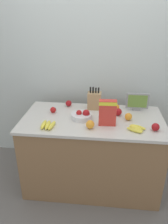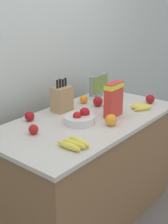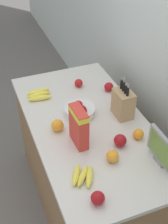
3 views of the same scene
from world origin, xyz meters
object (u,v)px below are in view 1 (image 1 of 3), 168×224
Objects in this scene: apple_by_knife_block at (118,112)px; fruit_bowl at (82,116)px; cereal_box at (108,112)px; apple_leftmost at (69,103)px; apple_rear at (156,127)px; orange_front_left at (90,124)px; banana_bunch_right at (136,129)px; orange_mid_right at (128,117)px; orange_front_right at (116,107)px; knife_block at (94,100)px; banana_bunch_left at (48,125)px; apple_front at (53,110)px; small_monitor at (137,101)px.

fruit_bowl is at bearing -162.05° from apple_by_knife_block.
cereal_box reaches higher than apple_by_knife_block.
apple_rear is at bearing -27.97° from apple_leftmost.
cereal_box is 3.16× the size of orange_front_left.
fruit_bowl is at bearing -57.85° from apple_leftmost.
orange_mid_right reaches higher than banana_bunch_right.
orange_front_right is at bearing 111.51° from banana_bunch_right.
knife_block is at bearing -6.98° from apple_leftmost.
fruit_bowl is 0.58m from banana_bunch_right.
banana_bunch_left is 0.97× the size of banana_bunch_right.
cereal_box reaches higher than apple_leftmost.
apple_by_knife_block is at bearing 138.92° from apple_rear.
apple_rear is (0.18, 0.01, 0.02)m from banana_bunch_right.
apple_leftmost is 0.62m from apple_by_knife_block.
knife_block is at bearing 132.98° from banana_bunch_right.
apple_front is 0.94× the size of orange_front_right.
cereal_box is at bearing -21.95° from fruit_bowl.
small_monitor is 1.05m from banana_bunch_left.
apple_rear is at bearing -10.46° from cereal_box.
cereal_box is 3.98× the size of apple_front.
cereal_box is (0.16, -0.39, 0.04)m from knife_block.
banana_bunch_left is 2.85× the size of apple_front.
orange_mid_right reaches higher than apple_leftmost.
fruit_bowl is 2.70× the size of apple_by_knife_block.
apple_front is 0.81× the size of apple_by_knife_block.
knife_block reaches higher than orange_mid_right.
apple_by_knife_block is at bearing 25.96° from banana_bunch_left.
apple_front is 0.86× the size of orange_mid_right.
knife_block is 3.72× the size of apple_by_knife_block.
banana_bunch_left is 2.45× the size of orange_mid_right.
small_monitor is 0.96m from apple_front.
apple_front is at bearing 160.95° from banana_bunch_right.
cereal_box is 1.40× the size of banana_bunch_left.
apple_by_knife_block is (0.70, 0.34, 0.02)m from banana_bunch_left.
apple_front is (-1.07, 0.29, -0.00)m from apple_rear.
apple_rear reaches higher than apple_leftmost.
knife_block is 3.63× the size of orange_front_left.
banana_bunch_right is at bearing -18.35° from cereal_box.
fruit_bowl is 0.36m from apple_front.
small_monitor is at bearing 34.98° from apple_by_knife_block.
knife_block is at bearing 145.99° from orange_mid_right.
fruit_bowl is 0.45m from orange_front_right.
cereal_box is 0.28m from apple_by_knife_block.
orange_front_left is (-0.28, -0.32, 0.00)m from apple_by_knife_block.
fruit_bowl is (-0.11, -0.28, -0.07)m from knife_block.
banana_bunch_right is 0.36m from apple_by_knife_block.
orange_front_left is (-0.01, -0.48, -0.06)m from knife_block.
knife_block is 1.15× the size of cereal_box.
apple_by_knife_block is at bearing 117.48° from banana_bunch_right.
fruit_bowl is at bearing 34.40° from banana_bunch_left.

